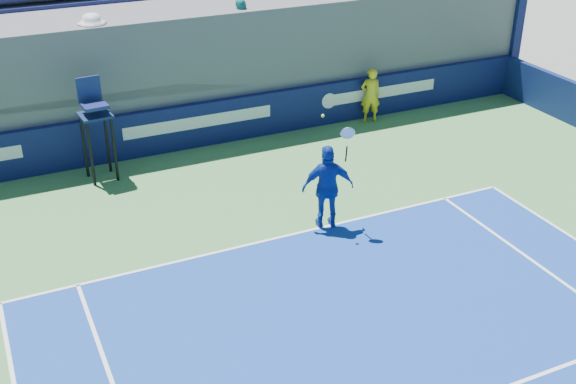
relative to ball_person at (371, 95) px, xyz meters
name	(u,v)px	position (x,y,z in m)	size (l,w,h in m)	color
ball_person	(371,95)	(0.00, 0.00, 0.00)	(0.57, 0.37, 1.56)	yellow
back_hoarding	(198,125)	(-4.99, 0.35, -0.19)	(20.40, 0.21, 1.20)	#0C1246
umpire_chair	(95,119)	(-7.72, -0.50, 0.74)	(0.76, 0.76, 2.48)	black
tennis_player	(328,187)	(-3.89, -4.84, 0.15)	(1.16, 0.73, 2.57)	#13329C
stadium_seating	(172,58)	(-5.00, 2.39, 1.04)	(21.00, 4.05, 4.40)	#59595F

